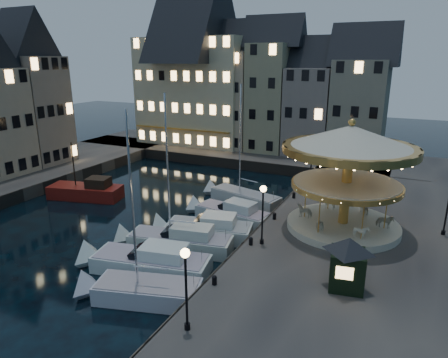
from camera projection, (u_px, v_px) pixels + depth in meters
The scene contains 30 objects.
ground at pixel (166, 246), 29.82m from camera, with size 160.00×160.00×0.00m, color black.
quay_east at pixel (373, 242), 29.05m from camera, with size 16.00×56.00×1.30m, color #474442.
quay_north at pixel (227, 152), 57.12m from camera, with size 44.00×12.00×1.30m, color #474442.
quaywall_e at pixel (269, 223), 32.35m from camera, with size 0.15×44.00×1.30m, color #47423A.
quaywall_n at pixel (222, 163), 51.11m from camera, with size 48.00×0.15×1.30m, color #47423A.
quaywall_w at pixel (21, 196), 38.77m from camera, with size 0.15×44.00×1.30m, color #47423A.
streetlamp_a at pixel (186, 278), 17.92m from camera, with size 0.44×0.44×4.17m.
streetlamp_b at pixel (263, 206), 26.56m from camera, with size 0.44×0.44×4.17m.
streetlamp_c at pixel (311, 161), 38.22m from camera, with size 0.44×0.44×4.17m.
bollard_a at pixel (214, 280), 22.32m from camera, with size 0.30×0.30×0.57m.
bollard_b at pixel (251, 241), 27.07m from camera, with size 0.30×0.30×0.57m.
bollard_c at pixel (274, 216), 31.39m from camera, with size 0.30×0.30×0.57m.
bollard_d at pixel (294, 195), 36.14m from camera, with size 0.30×0.30×0.57m.
townhouse_na at pixel (165, 97), 61.51m from camera, with size 5.50×8.00×12.80m.
townhouse_nb at pixel (196, 95), 59.12m from camera, with size 6.16×8.00×13.80m.
townhouse_nc at pixel (233, 93), 56.48m from camera, with size 6.82×8.00×14.80m.
townhouse_nd at pixel (272, 91), 53.97m from camera, with size 5.50×8.00×15.80m.
townhouse_ne at pixel (311, 104), 52.16m from camera, with size 6.16×8.00×12.80m.
townhouse_nf at pixel (360, 102), 49.53m from camera, with size 6.82×8.00×13.80m.
townhouse_wc at pixel (30, 102), 47.53m from camera, with size 8.80×5.50×14.20m.
hotel_corner at pixel (196, 84), 58.66m from camera, with size 17.60×9.00×16.80m.
motorboat_a at pixel (139, 291), 23.11m from camera, with size 7.16×4.03×11.86m.
motorboat_b at pixel (146, 262), 26.21m from camera, with size 8.82×4.11×2.15m.
motorboat_c at pixel (175, 240), 29.22m from camera, with size 8.70×3.75×11.51m.
motorboat_d at pixel (204, 229), 31.19m from camera, with size 7.74×4.04×2.15m.
motorboat_e at pixel (229, 213), 34.41m from camera, with size 7.71×3.29×2.15m.
motorboat_f at pixel (241, 197), 38.88m from camera, with size 8.17×3.96×10.85m.
red_fishing_boat at pixel (87, 192), 39.82m from camera, with size 7.59×4.19×5.86m.
carousel at pixel (349, 158), 28.16m from camera, with size 9.38×9.38×8.20m.
ticket_kiosk at pixel (348, 254), 21.54m from camera, with size 2.90×2.90×3.40m.
Camera 1 is at (15.57, -22.57, 13.47)m, focal length 32.00 mm.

